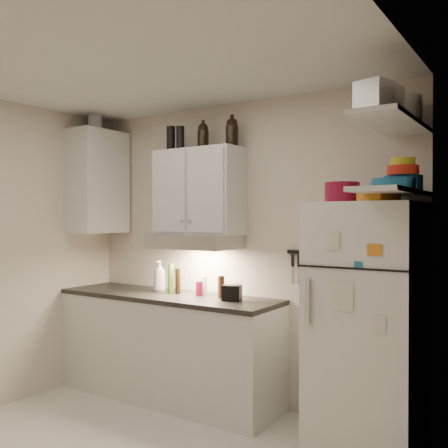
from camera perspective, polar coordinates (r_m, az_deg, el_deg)
The scene contains 34 objects.
ceiling at distance 3.35m, azimuth -12.80°, elevation 18.34°, with size 3.20×3.00×0.02m, color silver.
back_wall at distance 4.38m, azimuth 1.66°, elevation -3.17°, with size 3.20×0.02×2.60m, color beige.
right_wall at distance 2.33m, azimuth 16.05°, elevation -6.56°, with size 0.02×3.00×2.60m, color beige.
base_cabinet at distance 4.59m, azimuth -6.48°, elevation -13.89°, with size 2.10×0.60×0.88m, color silver.
countertop at distance 4.50m, azimuth -6.49°, elevation -8.21°, with size 2.10×0.62×0.04m, color black.
upper_cabinet at distance 4.40m, azimuth -2.87°, elevation 3.68°, with size 0.80×0.33×0.75m, color silver.
side_cabinet at distance 5.07m, azimuth -14.24°, elevation 4.67°, with size 0.33×0.55×1.00m, color silver.
range_hood at distance 4.35m, azimuth -3.38°, elevation -2.02°, with size 0.76×0.46×0.12m, color silver.
fridge at distance 3.61m, azimuth 16.05°, elevation -11.25°, with size 0.70×0.68×1.70m, color white.
shelf_hi at distance 3.40m, azimuth 18.71°, elevation 10.91°, with size 0.30×0.95×0.03m, color silver.
shelf_lo at distance 3.35m, azimuth 18.69°, elevation 3.49°, with size 0.30×0.95×0.03m, color silver.
knife_strip at distance 4.04m, azimuth 9.97°, elevation -3.23°, with size 0.42×0.02×0.03m, color black.
dutch_oven at distance 3.47m, azimuth 13.33°, elevation 3.53°, with size 0.23×0.23×0.14m, color maroon.
book_stack at distance 3.32m, azimuth 17.27°, elevation 3.12°, with size 0.18×0.22×0.07m, color orange.
spice_jar at distance 3.47m, azimuth 15.77°, elevation 3.29°, with size 0.06×0.06×0.11m, color silver.
stock_pot at distance 3.67m, azimuth 19.58°, elevation 11.97°, with size 0.28×0.28×0.20m, color silver.
tin_a at distance 3.34m, azimuth 17.80°, elevation 13.07°, with size 0.19×0.17×0.19m, color #AAAAAD.
tin_b at distance 3.12m, azimuth 16.75°, elevation 13.77°, with size 0.17×0.17×0.17m, color #AAAAAD.
bowl_teal at distance 3.55m, azimuth 19.78°, elevation 4.38°, with size 0.25×0.25×0.10m, color #1A6494.
bowl_orange at distance 3.48m, azimuth 19.76°, elevation 5.78°, with size 0.20×0.20×0.06m, color red.
bowl_yellow at distance 3.49m, azimuth 19.76°, elevation 6.69°, with size 0.16×0.16×0.05m, color gold.
plates at distance 3.29m, azimuth 18.75°, elevation 4.38°, with size 0.26×0.26×0.07m, color #1A6494.
growler_a at distance 4.44m, azimuth -2.40°, elevation 10.04°, with size 0.10×0.10×0.23m, color black, non-canonical shape.
growler_b at distance 4.31m, azimuth 0.92°, elevation 10.46°, with size 0.11×0.11×0.25m, color black, non-canonical shape.
thermos_a at distance 4.50m, azimuth -5.02°, elevation 9.76°, with size 0.07×0.07×0.21m, color black.
thermos_b at distance 4.60m, azimuth -6.09°, elevation 9.66°, with size 0.08×0.08×0.22m, color black.
side_jar at distance 5.16m, azimuth -14.54°, elevation 11.23°, with size 0.14×0.14×0.18m, color silver.
soap_bottle at distance 4.63m, azimuth -7.38°, elevation -5.73°, with size 0.12×0.12×0.32m, color silver.
pepper_mill at distance 4.24m, azimuth -0.34°, elevation -7.20°, with size 0.06×0.06×0.19m, color brown.
oil_bottle at distance 4.50m, azimuth -6.09°, elevation -6.21°, with size 0.05×0.05×0.27m, color #3D6A1A.
vinegar_bottle at distance 4.48m, azimuth -5.30°, elevation -6.52°, with size 0.05×0.05×0.23m, color black.
clear_bottle at distance 4.43m, azimuth -2.31°, elevation -7.02°, with size 0.05×0.05×0.16m, color silver.
red_jar at distance 4.36m, azimuth -2.84°, elevation -7.39°, with size 0.06×0.06×0.13m, color maroon.
caddy at distance 4.11m, azimuth 0.91°, elevation -7.86°, with size 0.15×0.11×0.13m, color black.
Camera 1 is at (2.30, -2.21, 1.59)m, focal length 40.00 mm.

